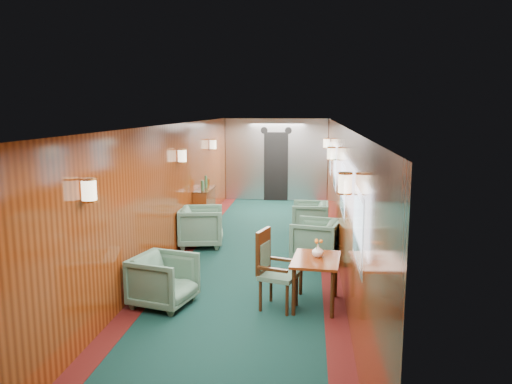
% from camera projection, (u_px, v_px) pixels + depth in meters
% --- Properties ---
extents(room, '(12.00, 12.10, 2.40)m').
position_uv_depth(room, '(253.00, 169.00, 8.72)').
color(room, black).
rests_on(room, ground).
extents(bulkhead, '(2.98, 0.17, 2.39)m').
position_uv_depth(bulkhead, '(276.00, 160.00, 14.59)').
color(bulkhead, '#B8BBC0').
rests_on(bulkhead, ground).
extents(windows_right, '(0.02, 8.60, 0.80)m').
position_uv_depth(windows_right, '(338.00, 178.00, 8.83)').
color(windows_right, '#B6B8BD').
rests_on(windows_right, ground).
extents(wall_sconces, '(2.97, 7.97, 0.25)m').
position_uv_depth(wall_sconces, '(257.00, 157.00, 9.25)').
color(wall_sconces, beige).
rests_on(wall_sconces, ground).
extents(dining_table, '(0.71, 0.95, 0.67)m').
position_uv_depth(dining_table, '(316.00, 266.00, 6.76)').
color(dining_table, '#692A0E').
rests_on(dining_table, ground).
extents(side_chair, '(0.59, 0.61, 1.07)m').
position_uv_depth(side_chair, '(272.00, 266.00, 6.71)').
color(side_chair, '#1C4234').
rests_on(side_chair, ground).
extents(credenza, '(0.32, 1.03, 1.20)m').
position_uv_depth(credenza, '(205.00, 208.00, 11.12)').
color(credenza, '#692A0E').
rests_on(credenza, ground).
extents(flower_vase, '(0.18, 0.18, 0.17)m').
position_uv_depth(flower_vase, '(318.00, 251.00, 6.81)').
color(flower_vase, silver).
rests_on(flower_vase, dining_table).
extents(armchair_left_near, '(0.94, 0.93, 0.71)m').
position_uv_depth(armchair_left_near, '(164.00, 280.00, 6.82)').
color(armchair_left_near, '#1C4234').
rests_on(armchair_left_near, ground).
extents(armchair_left_far, '(0.98, 0.96, 0.78)m').
position_uv_depth(armchair_left_far, '(201.00, 226.00, 9.77)').
color(armchair_left_far, '#1C4234').
rests_on(armchair_left_far, ground).
extents(armchair_right_near, '(0.96, 0.94, 0.73)m').
position_uv_depth(armchair_right_near, '(316.00, 240.00, 8.87)').
color(armchair_right_near, '#1C4234').
rests_on(armchair_right_near, ground).
extents(armchair_right_far, '(0.78, 0.76, 0.70)m').
position_uv_depth(armchair_right_far, '(310.00, 218.00, 10.71)').
color(armchair_right_far, '#1C4234').
rests_on(armchair_right_far, ground).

